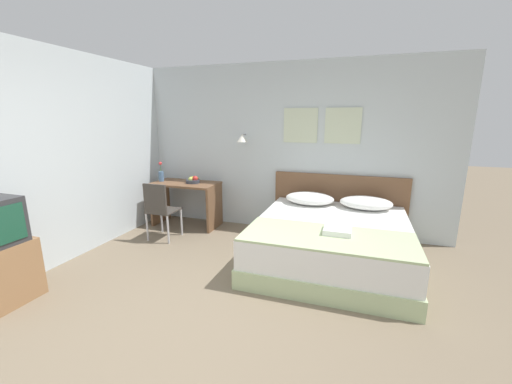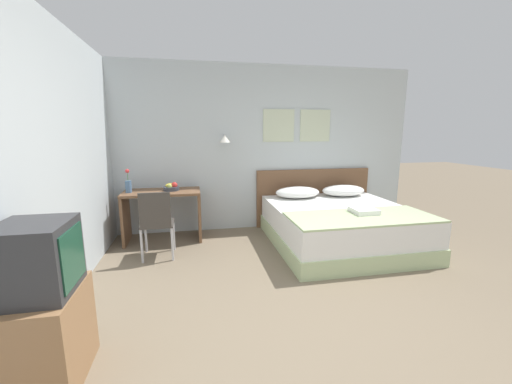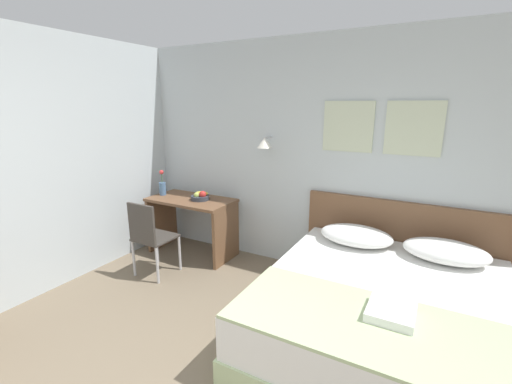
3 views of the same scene
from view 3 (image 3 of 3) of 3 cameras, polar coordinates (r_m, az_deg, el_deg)
The scene contains 11 objects.
wall_back at distance 3.94m, azimuth 10.00°, elevation 5.52°, with size 5.30×0.31×2.65m.
bed at distance 3.09m, azimuth 20.26°, elevation -18.91°, with size 1.88×2.01×0.55m.
headboard at distance 3.91m, azimuth 22.93°, elevation -8.39°, with size 2.00×0.06×0.97m.
pillow_left at distance 3.62m, azimuth 16.33°, elevation -6.96°, with size 0.72×0.47×0.18m.
pillow_right at distance 3.56m, azimuth 29.03°, elevation -8.63°, with size 0.72×0.47×0.18m.
throw_blanket at distance 2.44m, azimuth 18.60°, elevation -20.25°, with size 1.83×0.80×0.02m.
folded_towel_near_foot at distance 2.53m, azimuth 21.59°, elevation -18.10°, with size 0.29×0.31×0.06m.
desk at distance 4.53m, azimuth -10.65°, elevation -3.96°, with size 1.10×0.58×0.75m.
desk_chair at distance 4.04m, azimuth -17.40°, elevation -6.67°, with size 0.41×0.41×0.89m.
fruit_bowl at distance 4.38m, azimuth -9.24°, elevation -0.73°, with size 0.23×0.23×0.12m.
flower_vase at distance 4.71m, azimuth -15.33°, elevation 0.86°, with size 0.09×0.09×0.34m.
Camera 3 is at (1.25, -0.72, 1.93)m, focal length 24.00 mm.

